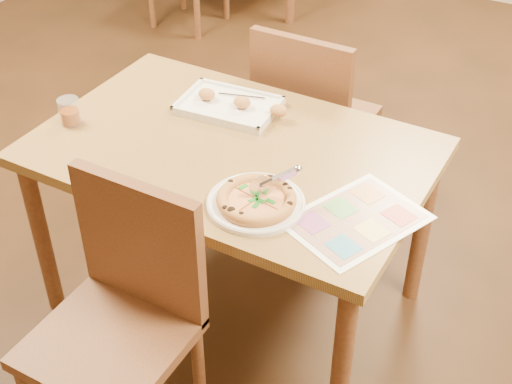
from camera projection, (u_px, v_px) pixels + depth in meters
The scene contains 9 objects.
dining_table at pixel (232, 168), 2.42m from camera, with size 1.30×0.85×0.72m.
chair_near at pixel (125, 293), 2.04m from camera, with size 0.42×0.42×0.47m.
chair_far at pixel (309, 106), 2.88m from camera, with size 0.42×0.42×0.47m.
plate at pixel (256, 203), 2.11m from camera, with size 0.29×0.29×0.02m, color white.
pizza at pixel (256, 200), 2.09m from camera, with size 0.24×0.24×0.04m.
pizza_cutter at pixel (274, 181), 2.07m from camera, with size 0.12×0.11×0.09m.
appetizer_tray at pixel (231, 106), 2.55m from camera, with size 0.41×0.27×0.06m.
glass_tumbler at pixel (70, 113), 2.46m from camera, with size 0.07×0.07×0.09m.
menu at pixel (356, 220), 2.06m from camera, with size 0.28×0.39×0.01m, color white.
Camera 1 is at (1.04, -1.68, 2.04)m, focal length 50.00 mm.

